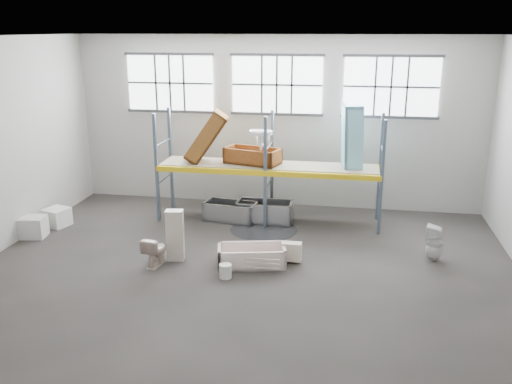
% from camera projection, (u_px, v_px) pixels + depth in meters
% --- Properties ---
extents(floor, '(12.00, 10.00, 0.10)m').
position_uv_depth(floor, '(244.00, 274.00, 12.01)').
color(floor, '#48413D').
rests_on(floor, ground).
extents(ceiling, '(12.00, 10.00, 0.10)m').
position_uv_depth(ceiling, '(243.00, 34.00, 10.55)').
color(ceiling, silver).
rests_on(ceiling, ground).
extents(wall_back, '(12.00, 0.10, 5.00)m').
position_uv_depth(wall_back, '(277.00, 122.00, 16.04)').
color(wall_back, '#ACA8A0').
rests_on(wall_back, ground).
extents(wall_front, '(12.00, 0.10, 5.00)m').
position_uv_depth(wall_front, '(161.00, 259.00, 6.52)').
color(wall_front, '#A7A39B').
rests_on(wall_front, ground).
extents(window_left, '(2.60, 0.04, 1.60)m').
position_uv_depth(window_left, '(170.00, 83.00, 16.16)').
color(window_left, white).
rests_on(window_left, wall_back).
extents(window_mid, '(2.60, 0.04, 1.60)m').
position_uv_depth(window_mid, '(277.00, 85.00, 15.62)').
color(window_mid, white).
rests_on(window_mid, wall_back).
extents(window_right, '(2.60, 0.04, 1.60)m').
position_uv_depth(window_right, '(391.00, 87.00, 15.09)').
color(window_right, white).
rests_on(window_right, wall_back).
extents(rack_upright_la, '(0.08, 0.08, 3.00)m').
position_uv_depth(rack_upright_la, '(157.00, 168.00, 14.80)').
color(rack_upright_la, slate).
rests_on(rack_upright_la, floor).
extents(rack_upright_lb, '(0.08, 0.08, 3.00)m').
position_uv_depth(rack_upright_lb, '(171.00, 158.00, 15.94)').
color(rack_upright_lb, slate).
rests_on(rack_upright_lb, floor).
extents(rack_upright_ma, '(0.08, 0.08, 3.00)m').
position_uv_depth(rack_upright_ma, '(265.00, 173.00, 14.30)').
color(rack_upright_ma, slate).
rests_on(rack_upright_ma, floor).
extents(rack_upright_mb, '(0.08, 0.08, 3.00)m').
position_uv_depth(rack_upright_mb, '(272.00, 163.00, 15.43)').
color(rack_upright_mb, slate).
rests_on(rack_upright_mb, floor).
extents(rack_upright_ra, '(0.08, 0.08, 3.00)m').
position_uv_depth(rack_upright_ra, '(382.00, 179.00, 13.80)').
color(rack_upright_ra, slate).
rests_on(rack_upright_ra, floor).
extents(rack_upright_rb, '(0.08, 0.08, 3.00)m').
position_uv_depth(rack_upright_rb, '(380.00, 167.00, 14.93)').
color(rack_upright_rb, slate).
rests_on(rack_upright_rb, floor).
extents(rack_beam_front, '(6.00, 0.10, 0.14)m').
position_uv_depth(rack_beam_front, '(265.00, 173.00, 14.30)').
color(rack_beam_front, yellow).
rests_on(rack_beam_front, floor).
extents(rack_beam_back, '(6.00, 0.10, 0.14)m').
position_uv_depth(rack_beam_back, '(272.00, 163.00, 15.43)').
color(rack_beam_back, yellow).
rests_on(rack_beam_back, floor).
extents(shelf_deck, '(5.90, 1.10, 0.03)m').
position_uv_depth(shelf_deck, '(269.00, 165.00, 14.85)').
color(shelf_deck, gray).
rests_on(shelf_deck, floor).
extents(wet_patch, '(1.80, 1.80, 0.00)m').
position_uv_depth(wet_patch, '(264.00, 229.00, 14.55)').
color(wet_patch, black).
rests_on(wet_patch, floor).
extents(bathtub_beige, '(1.64, 1.04, 0.45)m').
position_uv_depth(bathtub_beige, '(252.00, 256.00, 12.29)').
color(bathtub_beige, beige).
rests_on(bathtub_beige, floor).
extents(cistern_spare, '(0.45, 0.22, 0.43)m').
position_uv_depth(cistern_spare, '(292.00, 251.00, 12.39)').
color(cistern_spare, beige).
rests_on(cistern_spare, bathtub_beige).
extents(sink_in_tub, '(0.47, 0.47, 0.13)m').
position_uv_depth(sink_in_tub, '(262.00, 255.00, 12.48)').
color(sink_in_tub, beige).
rests_on(sink_in_tub, bathtub_beige).
extents(toilet_beige, '(0.49, 0.73, 0.70)m').
position_uv_depth(toilet_beige, '(155.00, 251.00, 12.26)').
color(toilet_beige, beige).
rests_on(toilet_beige, floor).
extents(cistern_tall, '(0.42, 0.31, 1.20)m').
position_uv_depth(cistern_tall, '(175.00, 235.00, 12.48)').
color(cistern_tall, '#C2B3A1').
rests_on(cistern_tall, floor).
extents(toilet_white, '(0.47, 0.46, 0.85)m').
position_uv_depth(toilet_white, '(435.00, 243.00, 12.50)').
color(toilet_white, white).
rests_on(toilet_white, floor).
extents(steel_tub_left, '(1.52, 0.89, 0.53)m').
position_uv_depth(steel_tub_left, '(231.00, 211.00, 15.17)').
color(steel_tub_left, '#ACAEB4').
rests_on(steel_tub_left, floor).
extents(steel_tub_right, '(1.55, 0.74, 0.57)m').
position_uv_depth(steel_tub_right, '(265.00, 211.00, 15.11)').
color(steel_tub_right, '#B4B6BC').
rests_on(steel_tub_right, floor).
extents(rust_tub_flat, '(1.63, 1.10, 0.42)m').
position_uv_depth(rust_tub_flat, '(253.00, 156.00, 14.86)').
color(rust_tub_flat, brown).
rests_on(rust_tub_flat, shelf_deck).
extents(rust_tub_tilted, '(1.33, 0.90, 1.51)m').
position_uv_depth(rust_tub_tilted, '(207.00, 137.00, 14.92)').
color(rust_tub_tilted, olive).
rests_on(rust_tub_tilted, shelf_deck).
extents(sink_on_shelf, '(0.65, 0.52, 0.54)m').
position_uv_depth(sink_on_shelf, '(261.00, 149.00, 14.38)').
color(sink_on_shelf, white).
rests_on(sink_on_shelf, rust_tub_flat).
extents(blue_tub_upright, '(0.65, 0.87, 1.73)m').
position_uv_depth(blue_tub_upright, '(352.00, 137.00, 14.40)').
color(blue_tub_upright, '#82CAE1').
rests_on(blue_tub_upright, shelf_deck).
extents(bucket, '(0.27, 0.27, 0.31)m').
position_uv_depth(bucket, '(226.00, 271.00, 11.69)').
color(bucket, silver).
rests_on(bucket, floor).
extents(carton_near, '(0.70, 0.62, 0.54)m').
position_uv_depth(carton_near, '(33.00, 227.00, 13.96)').
color(carton_near, silver).
rests_on(carton_near, floor).
extents(carton_far, '(0.72, 0.72, 0.49)m').
position_uv_depth(carton_far, '(57.00, 217.00, 14.75)').
color(carton_far, white).
rests_on(carton_far, floor).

